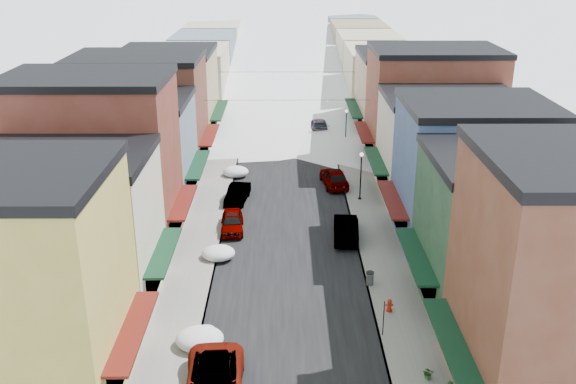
{
  "coord_description": "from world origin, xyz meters",
  "views": [
    {
      "loc": [
        -0.24,
        -22.45,
        20.62
      ],
      "look_at": [
        0.0,
        25.47,
        2.06
      ],
      "focal_mm": 40.0,
      "sensor_mm": 36.0,
      "label": 1
    }
  ],
  "objects_px": {
    "fire_hydrant": "(389,306)",
    "trash_can": "(370,278)",
    "streetlamp_near": "(361,170)",
    "car_dark_hatch": "(237,194)",
    "car_silver_sedan": "(232,222)",
    "car_white_suv": "(214,384)",
    "car_green_sedan": "(346,228)"
  },
  "relations": [
    {
      "from": "trash_can",
      "to": "car_silver_sedan",
      "type": "bearing_deg",
      "value": 137.55
    },
    {
      "from": "car_dark_hatch",
      "to": "car_silver_sedan",
      "type": "bearing_deg",
      "value": -82.05
    },
    {
      "from": "car_white_suv",
      "to": "car_green_sedan",
      "type": "bearing_deg",
      "value": 63.51
    },
    {
      "from": "car_silver_sedan",
      "to": "streetlamp_near",
      "type": "xyz_separation_m",
      "value": [
        10.5,
        6.15,
        2.07
      ]
    },
    {
      "from": "fire_hydrant",
      "to": "streetlamp_near",
      "type": "relative_size",
      "value": 0.19
    },
    {
      "from": "fire_hydrant",
      "to": "car_white_suv",
      "type": "bearing_deg",
      "value": -141.62
    },
    {
      "from": "car_white_suv",
      "to": "streetlamp_near",
      "type": "xyz_separation_m",
      "value": [
        9.88,
        25.72,
        1.94
      ]
    },
    {
      "from": "fire_hydrant",
      "to": "trash_can",
      "type": "distance_m",
      "value": 3.32
    },
    {
      "from": "car_white_suv",
      "to": "car_dark_hatch",
      "type": "bearing_deg",
      "value": 88.66
    },
    {
      "from": "car_silver_sedan",
      "to": "trash_can",
      "type": "xyz_separation_m",
      "value": [
        9.5,
        -8.69,
        -0.12
      ]
    },
    {
      "from": "streetlamp_near",
      "to": "car_dark_hatch",
      "type": "bearing_deg",
      "value": -178.67
    },
    {
      "from": "streetlamp_near",
      "to": "car_silver_sedan",
      "type": "bearing_deg",
      "value": -149.61
    },
    {
      "from": "car_silver_sedan",
      "to": "streetlamp_near",
      "type": "height_order",
      "value": "streetlamp_near"
    },
    {
      "from": "car_silver_sedan",
      "to": "fire_hydrant",
      "type": "height_order",
      "value": "car_silver_sedan"
    },
    {
      "from": "car_white_suv",
      "to": "trash_can",
      "type": "height_order",
      "value": "car_white_suv"
    },
    {
      "from": "car_silver_sedan",
      "to": "car_green_sedan",
      "type": "xyz_separation_m",
      "value": [
        8.6,
        -1.43,
        0.11
      ]
    },
    {
      "from": "car_dark_hatch",
      "to": "fire_hydrant",
      "type": "height_order",
      "value": "car_dark_hatch"
    },
    {
      "from": "car_white_suv",
      "to": "car_silver_sedan",
      "type": "relative_size",
      "value": 1.45
    },
    {
      "from": "fire_hydrant",
      "to": "trash_can",
      "type": "bearing_deg",
      "value": 103.3
    },
    {
      "from": "car_green_sedan",
      "to": "fire_hydrant",
      "type": "height_order",
      "value": "car_green_sedan"
    },
    {
      "from": "car_dark_hatch",
      "to": "car_green_sedan",
      "type": "xyz_separation_m",
      "value": [
        8.6,
        -7.34,
        0.11
      ]
    },
    {
      "from": "fire_hydrant",
      "to": "streetlamp_near",
      "type": "bearing_deg",
      "value": 89.27
    },
    {
      "from": "car_dark_hatch",
      "to": "fire_hydrant",
      "type": "bearing_deg",
      "value": -52.13
    },
    {
      "from": "car_green_sedan",
      "to": "streetlamp_near",
      "type": "bearing_deg",
      "value": -100.37
    },
    {
      "from": "trash_can",
      "to": "car_dark_hatch",
      "type": "bearing_deg",
      "value": 123.05
    },
    {
      "from": "fire_hydrant",
      "to": "car_green_sedan",
      "type": "bearing_deg",
      "value": 99.01
    },
    {
      "from": "car_silver_sedan",
      "to": "fire_hydrant",
      "type": "distance_m",
      "value": 15.73
    },
    {
      "from": "car_white_suv",
      "to": "fire_hydrant",
      "type": "distance_m",
      "value": 12.31
    },
    {
      "from": "car_silver_sedan",
      "to": "car_dark_hatch",
      "type": "xyz_separation_m",
      "value": [
        0.0,
        5.91,
        0.0
      ]
    },
    {
      "from": "car_silver_sedan",
      "to": "streetlamp_near",
      "type": "distance_m",
      "value": 12.34
    },
    {
      "from": "car_white_suv",
      "to": "fire_hydrant",
      "type": "relative_size",
      "value": 7.52
    },
    {
      "from": "streetlamp_near",
      "to": "trash_can",
      "type": "bearing_deg",
      "value": -93.84
    }
  ]
}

